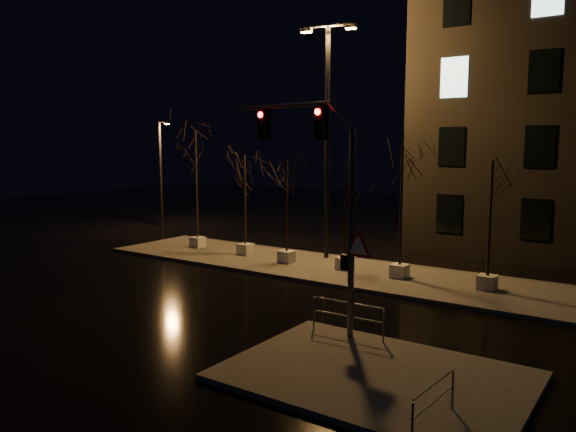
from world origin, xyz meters
The scene contains 14 objects.
ground centered at (0.00, 0.00, 0.00)m, with size 90.00×90.00×0.00m, color black.
median centered at (0.00, 6.00, 0.07)m, with size 22.00×5.00×0.15m, color #4E4A45.
sidewalk_corner centered at (7.50, -3.50, 0.07)m, with size 7.00×5.00×0.15m, color #4E4A45.
tree_0 centered at (-7.64, 6.27, 4.97)m, with size 1.80×1.80×6.35m.
tree_1 centered at (-4.26, 6.13, 3.99)m, with size 1.80×1.80×5.06m.
tree_2 centered at (-1.48, 5.72, 3.85)m, with size 1.80×1.80×4.87m.
tree_3 centered at (1.43, 6.01, 3.70)m, with size 1.80×1.80×4.68m.
tree_4 centered at (4.02, 5.95, 4.38)m, with size 1.80×1.80×5.57m.
tree_5 centered at (7.53, 6.02, 3.94)m, with size 1.80×1.80×4.99m.
traffic_signal_mast centered at (4.66, -1.35, 4.53)m, with size 5.42×0.89×6.67m.
streetlight_main centered at (-0.58, 7.80, 6.46)m, with size 2.73×0.82×10.93m.
streetlight_far centered at (-16.09, 11.64, 3.94)m, with size 1.38×0.56×7.16m.
guard_rail_a centered at (5.64, -1.50, 0.79)m, with size 2.28×0.11×0.98m.
guard_rail_b centered at (9.55, -5.18, 0.72)m, with size 0.19×1.84×0.88m.
Camera 1 is at (13.07, -15.27, 5.58)m, focal length 35.00 mm.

